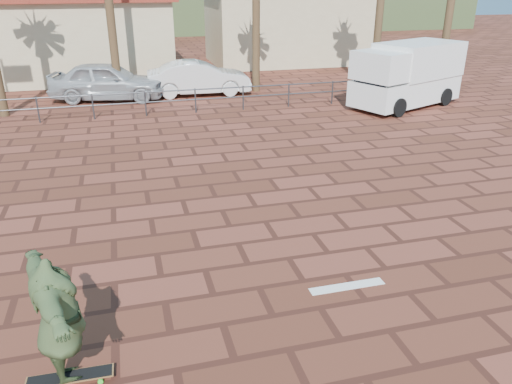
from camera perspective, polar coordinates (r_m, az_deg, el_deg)
ground at (r=9.95m, az=3.76°, el=-7.57°), size 120.00×120.00×0.00m
paint_stripe at (r=9.24m, az=10.36°, el=-10.55°), size 1.40×0.22×0.01m
guardrail at (r=20.74m, az=-6.96°, el=10.81°), size 24.06×0.06×1.00m
building_west at (r=30.36m, az=-21.88°, el=16.37°), size 12.60×7.60×4.50m
building_east at (r=33.94m, az=3.83°, el=18.89°), size 10.60×6.60×5.00m
longboard at (r=7.67m, az=-20.48°, el=-19.21°), size 1.16×0.29×0.11m
skateboarder at (r=7.08m, az=-21.57°, el=-13.49°), size 1.23×2.36×1.85m
campervan at (r=22.56m, az=16.96°, el=12.80°), size 5.47×3.87×2.62m
car_silver at (r=23.78m, az=-16.62°, el=12.06°), size 5.33×3.04×1.71m
car_white at (r=24.10m, az=-6.56°, el=12.81°), size 4.82×1.86×1.56m
street_sign at (r=24.71m, az=20.16°, el=13.54°), size 0.44×0.08×2.15m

